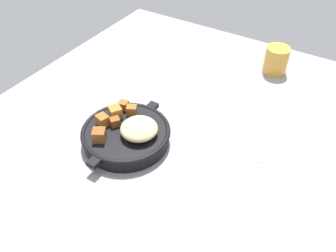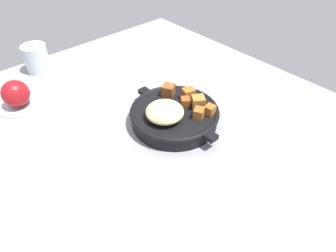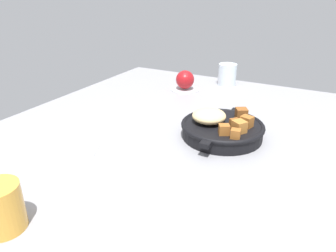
{
  "view_description": "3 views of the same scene",
  "coord_description": "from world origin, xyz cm",
  "px_view_note": "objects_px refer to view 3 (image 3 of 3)",
  "views": [
    {
      "loc": [
        54.72,
        32.57,
        61.7
      ],
      "look_at": [
        -0.52,
        -1.4,
        4.11
      ],
      "focal_mm": 38.4,
      "sensor_mm": 36.0,
      "label": 1
    },
    {
      "loc": [
        -34.84,
        28.96,
        47.11
      ],
      "look_at": [
        1.48,
        -3.55,
        4.91
      ],
      "focal_mm": 31.51,
      "sensor_mm": 36.0,
      "label": 2
    },
    {
      "loc": [
        -67.07,
        -32.26,
        36.96
      ],
      "look_at": [
        -1.08,
        2.96,
        3.2
      ],
      "focal_mm": 33.77,
      "sensor_mm": 36.0,
      "label": 3
    }
  ],
  "objects_px": {
    "cast_iron_skillet": "(221,127)",
    "butter_knife": "(96,145)",
    "water_glass_short": "(227,74)",
    "juice_glass_amber": "(0,208)",
    "red_apple": "(185,80)"
  },
  "relations": [
    {
      "from": "water_glass_short",
      "to": "cast_iron_skillet",
      "type": "bearing_deg",
      "value": -163.28
    },
    {
      "from": "cast_iron_skillet",
      "to": "water_glass_short",
      "type": "bearing_deg",
      "value": 16.72
    },
    {
      "from": "butter_knife",
      "to": "juice_glass_amber",
      "type": "xyz_separation_m",
      "value": [
        -0.3,
        -0.06,
        0.04
      ]
    },
    {
      "from": "butter_knife",
      "to": "red_apple",
      "type": "bearing_deg",
      "value": -25.14
    },
    {
      "from": "red_apple",
      "to": "juice_glass_amber",
      "type": "height_order",
      "value": "juice_glass_amber"
    },
    {
      "from": "cast_iron_skillet",
      "to": "butter_knife",
      "type": "xyz_separation_m",
      "value": [
        -0.19,
        0.26,
        -0.03
      ]
    },
    {
      "from": "cast_iron_skillet",
      "to": "butter_knife",
      "type": "distance_m",
      "value": 0.32
    },
    {
      "from": "juice_glass_amber",
      "to": "water_glass_short",
      "type": "height_order",
      "value": "same"
    },
    {
      "from": "butter_knife",
      "to": "juice_glass_amber",
      "type": "distance_m",
      "value": 0.31
    },
    {
      "from": "juice_glass_amber",
      "to": "water_glass_short",
      "type": "xyz_separation_m",
      "value": [
        0.96,
        -0.06,
        0.0
      ]
    },
    {
      "from": "red_apple",
      "to": "butter_knife",
      "type": "bearing_deg",
      "value": 179.81
    },
    {
      "from": "red_apple",
      "to": "water_glass_short",
      "type": "height_order",
      "value": "water_glass_short"
    },
    {
      "from": "red_apple",
      "to": "butter_knife",
      "type": "relative_size",
      "value": 0.35
    },
    {
      "from": "butter_knife",
      "to": "water_glass_short",
      "type": "relative_size",
      "value": 2.4
    },
    {
      "from": "red_apple",
      "to": "water_glass_short",
      "type": "distance_m",
      "value": 0.19
    }
  ]
}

